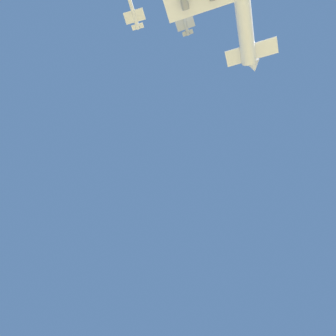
{
  "coord_description": "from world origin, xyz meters",
  "views": [
    {
      "loc": [
        50.8,
        60.97,
        4.4
      ],
      "look_at": [
        12.33,
        33.33,
        66.42
      ],
      "focal_mm": 34.32,
      "sensor_mm": 36.0,
      "label": 1
    }
  ],
  "objects": [
    {
      "name": "chase_jet_right_wing",
      "position": [
        36.42,
        33.89,
        140.8
      ],
      "size": [
        15.13,
        9.05,
        4.0
      ],
      "rotation": [
        0.0,
        0.0,
        0.37
      ],
      "color": "silver"
    },
    {
      "name": "chase_jet_lead",
      "position": [
        19.58,
        47.14,
        154.0
      ],
      "size": [
        15.27,
        8.93,
        4.0
      ],
      "rotation": [
        0.0,
        0.0,
        0.29
      ],
      "color": "#999EA3"
    }
  ]
}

